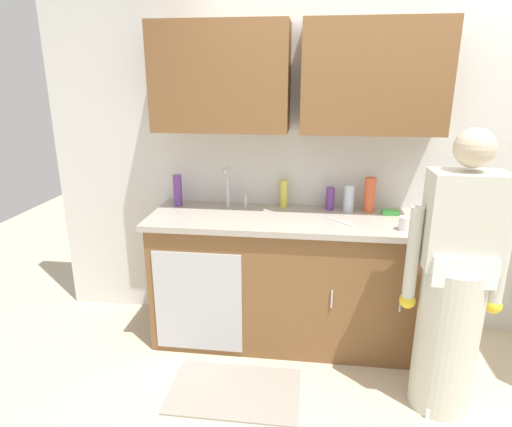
% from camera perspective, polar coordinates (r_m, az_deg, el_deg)
% --- Properties ---
extents(ground_plane, '(9.00, 9.00, 0.00)m').
position_cam_1_polar(ground_plane, '(2.87, 15.40, -23.53)').
color(ground_plane, beige).
extents(kitchen_wall_with_uppers, '(4.80, 0.44, 2.70)m').
position_cam_1_polar(kitchen_wall_with_uppers, '(3.18, 12.68, 10.16)').
color(kitchen_wall_with_uppers, silver).
rests_on(kitchen_wall_with_uppers, ground).
extents(counter_cabinet, '(1.90, 0.62, 0.90)m').
position_cam_1_polar(counter_cabinet, '(3.18, 4.36, -8.86)').
color(counter_cabinet, brown).
rests_on(counter_cabinet, ground).
extents(countertop, '(1.96, 0.66, 0.04)m').
position_cam_1_polar(countertop, '(3.00, 4.62, -0.77)').
color(countertop, '#A8A093').
rests_on(countertop, counter_cabinet).
extents(sink, '(0.50, 0.36, 0.35)m').
position_cam_1_polar(sink, '(3.05, -3.44, -0.32)').
color(sink, '#B7BABF').
rests_on(sink, counter_cabinet).
extents(person_at_sink, '(0.55, 0.34, 1.62)m').
position_cam_1_polar(person_at_sink, '(2.67, 24.28, -10.06)').
color(person_at_sink, white).
rests_on(person_at_sink, ground).
extents(floor_mat, '(0.80, 0.50, 0.01)m').
position_cam_1_polar(floor_mat, '(2.90, -2.80, -22.15)').
color(floor_mat, gray).
rests_on(floor_mat, ground).
extents(bottle_water_tall, '(0.06, 0.06, 0.23)m').
position_cam_1_polar(bottle_water_tall, '(3.26, -10.20, 2.98)').
color(bottle_water_tall, '#66388C').
rests_on(bottle_water_tall, countertop).
extents(bottle_soap, '(0.07, 0.07, 0.19)m').
position_cam_1_polar(bottle_soap, '(3.15, 12.05, 1.98)').
color(bottle_soap, silver).
rests_on(bottle_soap, countertop).
extents(bottle_water_short, '(0.06, 0.06, 0.16)m').
position_cam_1_polar(bottle_water_short, '(3.18, 9.67, 1.95)').
color(bottle_water_short, '#66388C').
rests_on(bottle_water_short, countertop).
extents(bottle_cleaner_spray, '(0.06, 0.06, 0.20)m').
position_cam_1_polar(bottle_cleaner_spray, '(3.20, 3.66, 2.62)').
color(bottle_cleaner_spray, '#D8D14C').
rests_on(bottle_cleaner_spray, countertop).
extents(bottle_dish_liquid, '(0.08, 0.08, 0.25)m').
position_cam_1_polar(bottle_dish_liquid, '(3.17, 14.63, 2.38)').
color(bottle_dish_liquid, '#E05933').
rests_on(bottle_dish_liquid, countertop).
extents(cup_by_sink, '(0.08, 0.08, 0.09)m').
position_cam_1_polar(cup_by_sink, '(2.86, 18.90, -1.25)').
color(cup_by_sink, white).
rests_on(cup_by_sink, countertop).
extents(knife_on_counter, '(0.18, 0.20, 0.01)m').
position_cam_1_polar(knife_on_counter, '(2.93, 10.89, -1.02)').
color(knife_on_counter, silver).
rests_on(knife_on_counter, countertop).
extents(sponge, '(0.11, 0.07, 0.03)m').
position_cam_1_polar(sponge, '(3.17, 17.15, 0.15)').
color(sponge, '#4CBF4C').
rests_on(sponge, countertop).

